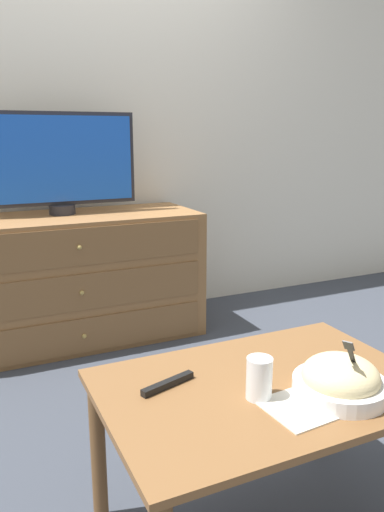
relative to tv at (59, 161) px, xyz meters
name	(u,v)px	position (x,y,z in m)	size (l,w,h in m)	color
ground_plane	(84,317)	(0.14, 0.24, -0.98)	(12.00, 12.00, 0.00)	#383D47
wall_back	(72,101)	(0.14, 0.27, 0.32)	(12.00, 0.05, 2.60)	silver
dresser	(71,279)	(0.01, -0.06, -0.63)	(1.40, 0.55, 0.70)	olive
tv	(59,161)	(0.00, 0.00, 0.00)	(0.81, 0.14, 0.53)	#232328
coffee_table	(264,408)	(0.19, -1.70, -0.57)	(0.86, 0.58, 0.48)	brown
takeout_bowl	(340,380)	(0.33, -1.83, -0.46)	(0.24, 0.24, 0.17)	silver
drink_cup	(258,381)	(0.13, -1.76, -0.45)	(0.07, 0.07, 0.11)	beige
napkin	(300,408)	(0.20, -1.84, -0.50)	(0.18, 0.18, 0.00)	silver
remote_control	(168,384)	(-0.05, -1.61, -0.49)	(0.16, 0.07, 0.02)	black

